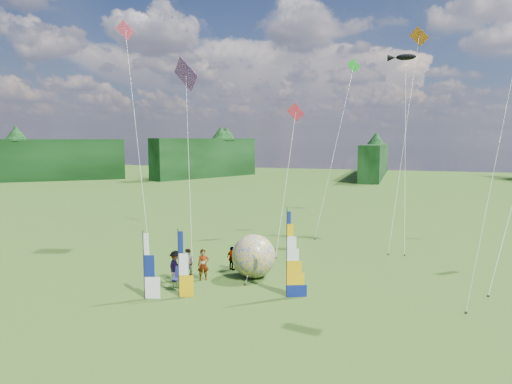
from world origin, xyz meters
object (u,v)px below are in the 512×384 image
(spectator_c, at_px, (175,266))
(camp_chair, at_px, (179,278))
(feather_banner_main, at_px, (287,255))
(side_banner_far, at_px, (144,266))
(kite_whale, at_px, (406,136))
(spectator_b, at_px, (188,262))
(bol_inflatable, at_px, (254,256))
(side_banner_left, at_px, (178,264))
(spectator_d, at_px, (232,258))
(spectator_a, at_px, (203,265))

(spectator_c, xyz_separation_m, camp_chair, (0.73, -0.96, -0.35))
(feather_banner_main, bearing_deg, side_banner_far, 178.01)
(kite_whale, bearing_deg, spectator_b, -148.78)
(camp_chair, height_order, kite_whale, kite_whale)
(side_banner_far, bearing_deg, bol_inflatable, 33.64)
(side_banner_left, relative_size, spectator_c, 1.92)
(side_banner_far, bearing_deg, kite_whale, 39.52)
(feather_banner_main, xyz_separation_m, bol_inflatable, (-2.75, 2.78, -0.98))
(side_banner_left, relative_size, bol_inflatable, 1.35)
(side_banner_left, xyz_separation_m, kite_whale, (11.06, 18.82, 6.83))
(spectator_d, bearing_deg, spectator_a, 99.63)
(kite_whale, bearing_deg, camp_chair, -143.44)
(spectator_c, bearing_deg, feather_banner_main, -100.33)
(side_banner_left, relative_size, spectator_b, 2.17)
(feather_banner_main, xyz_separation_m, kite_whale, (5.66, 17.10, 6.31))
(spectator_a, relative_size, kite_whale, 0.11)
(side_banner_left, bearing_deg, spectator_d, 63.79)
(spectator_b, xyz_separation_m, camp_chair, (0.59, -2.36, -0.24))
(feather_banner_main, relative_size, kite_whale, 0.27)
(spectator_a, distance_m, kite_whale, 20.71)
(side_banner_left, distance_m, kite_whale, 22.87)
(spectator_c, xyz_separation_m, spectator_d, (2.29, 3.22, -0.16))
(camp_chair, bearing_deg, kite_whale, 49.54)
(spectator_b, xyz_separation_m, spectator_c, (-0.14, -1.40, 0.10))
(side_banner_left, height_order, bol_inflatable, side_banner_left)
(bol_inflatable, distance_m, spectator_d, 2.15)
(bol_inflatable, height_order, spectator_d, bol_inflatable)
(spectator_a, bearing_deg, spectator_b, 125.69)
(bol_inflatable, bearing_deg, camp_chair, -136.83)
(spectator_d, height_order, kite_whale, kite_whale)
(spectator_c, bearing_deg, camp_chair, -148.02)
(spectator_b, xyz_separation_m, kite_whale, (12.36, 15.10, 7.78))
(feather_banner_main, bearing_deg, side_banner_left, 175.95)
(side_banner_left, distance_m, side_banner_far, 1.77)
(spectator_a, bearing_deg, feather_banner_main, -42.64)
(side_banner_far, height_order, bol_inflatable, side_banner_far)
(spectator_a, bearing_deg, bol_inflatable, -0.40)
(side_banner_far, bearing_deg, feather_banner_main, 2.08)
(side_banner_far, bearing_deg, spectator_b, 68.77)
(side_banner_left, bearing_deg, spectator_c, 104.51)
(side_banner_left, distance_m, spectator_c, 2.86)
(camp_chair, bearing_deg, spectator_a, 61.50)
(side_banner_far, height_order, spectator_b, side_banner_far)
(side_banner_left, relative_size, side_banner_far, 1.01)
(spectator_b, bearing_deg, spectator_d, 60.61)
(side_banner_left, height_order, spectator_b, side_banner_left)
(spectator_c, relative_size, kite_whale, 0.11)
(spectator_d, bearing_deg, kite_whale, -98.62)
(spectator_d, bearing_deg, bol_inflatable, 179.11)
(side_banner_left, distance_m, bol_inflatable, 5.25)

